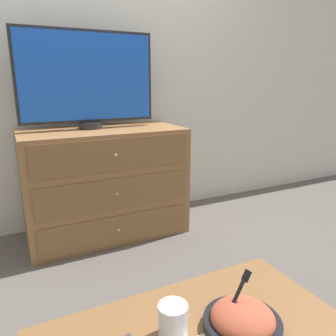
# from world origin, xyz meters

# --- Properties ---
(ground_plane) EXTENTS (12.00, 12.00, 0.00)m
(ground_plane) POSITION_xyz_m (0.00, 0.00, 0.00)
(ground_plane) COLOR #56514C
(wall_back) EXTENTS (12.00, 0.05, 2.60)m
(wall_back) POSITION_xyz_m (0.00, 0.03, 1.30)
(wall_back) COLOR silver
(wall_back) RESTS_ON ground_plane
(dresser) EXTENTS (1.15, 0.56, 0.80)m
(dresser) POSITION_xyz_m (0.05, -0.30, 0.40)
(dresser) COLOR olive
(dresser) RESTS_ON ground_plane
(tv) EXTENTS (0.96, 0.16, 0.67)m
(tv) POSITION_xyz_m (-0.02, -0.22, 1.15)
(tv) COLOR #232328
(tv) RESTS_ON dresser
(takeout_bowl) EXTENTS (0.24, 0.24, 0.17)m
(takeout_bowl) POSITION_xyz_m (0.01, -1.94, 0.43)
(takeout_bowl) COLOR black
(takeout_bowl) RESTS_ON coffee_table
(drink_cup) EXTENTS (0.09, 0.09, 0.11)m
(drink_cup) POSITION_xyz_m (-0.19, -1.87, 0.45)
(drink_cup) COLOR white
(drink_cup) RESTS_ON coffee_table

